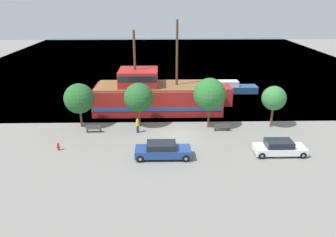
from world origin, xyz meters
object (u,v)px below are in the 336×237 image
(fire_hydrant, at_px, (58,146))
(bench_promenade_west, at_px, (222,127))
(parked_car_curb_mid, at_px, (279,148))
(bench_promenade_east, at_px, (94,129))
(parked_car_curb_front, at_px, (163,150))
(moored_boat_dockside, at_px, (231,88))
(pirate_ship, at_px, (157,95))
(pedestrian_walking_near, at_px, (138,126))

(fire_hydrant, height_order, bench_promenade_west, bench_promenade_west)
(fire_hydrant, relative_size, bench_promenade_west, 0.47)
(parked_car_curb_mid, xyz_separation_m, bench_promenade_east, (-18.10, 5.63, -0.27))
(parked_car_curb_front, bearing_deg, bench_promenade_west, 43.46)
(fire_hydrant, bearing_deg, bench_promenade_west, 14.92)
(parked_car_curb_mid, height_order, fire_hydrant, parked_car_curb_mid)
(moored_boat_dockside, height_order, fire_hydrant, moored_boat_dockside)
(pirate_ship, xyz_separation_m, pedestrian_walking_near, (-2.01, -7.18, -1.22))
(bench_promenade_east, distance_m, bench_promenade_west, 13.85)
(moored_boat_dockside, bearing_deg, pirate_ship, -143.83)
(pirate_ship, distance_m, bench_promenade_east, 9.87)
(moored_boat_dockside, height_order, parked_car_curb_front, moored_boat_dockside)
(parked_car_curb_front, relative_size, pedestrian_walking_near, 3.13)
(parked_car_curb_front, distance_m, pedestrian_walking_near, 6.46)
(moored_boat_dockside, distance_m, parked_car_curb_front, 23.61)
(bench_promenade_west, bearing_deg, pedestrian_walking_near, -178.32)
(bench_promenade_east, relative_size, pedestrian_walking_near, 0.97)
(moored_boat_dockside, relative_size, parked_car_curb_mid, 1.67)
(pirate_ship, height_order, parked_car_curb_mid, pirate_ship)
(parked_car_curb_mid, bearing_deg, bench_promenade_east, 162.72)
(bench_promenade_east, xyz_separation_m, bench_promenade_west, (13.85, 0.14, 0.00))
(bench_promenade_east, bearing_deg, parked_car_curb_mid, -17.28)
(moored_boat_dockside, relative_size, pedestrian_walking_near, 4.84)
(bench_promenade_east, distance_m, pedestrian_walking_near, 4.73)
(moored_boat_dockside, bearing_deg, parked_car_curb_front, -116.25)
(moored_boat_dockside, xyz_separation_m, parked_car_curb_mid, (0.32, -20.77, 0.02))
(parked_car_curb_mid, xyz_separation_m, fire_hydrant, (-20.67, 1.39, -0.29))
(pirate_ship, height_order, pedestrian_walking_near, pirate_ship)
(bench_promenade_west, bearing_deg, moored_boat_dockside, 75.31)
(fire_hydrant, distance_m, pedestrian_walking_near, 8.37)
(parked_car_curb_front, relative_size, parked_car_curb_mid, 1.08)
(parked_car_curb_mid, relative_size, bench_promenade_east, 2.99)
(parked_car_curb_front, bearing_deg, moored_boat_dockside, 63.75)
(fire_hydrant, distance_m, bench_promenade_east, 4.95)
(pirate_ship, relative_size, parked_car_curb_front, 3.42)
(parked_car_curb_front, relative_size, bench_promenade_east, 3.23)
(bench_promenade_east, relative_size, bench_promenade_west, 0.96)
(pirate_ship, relative_size, parked_car_curb_mid, 3.69)
(pirate_ship, relative_size, pedestrian_walking_near, 10.71)
(moored_boat_dockside, xyz_separation_m, bench_promenade_west, (-3.93, -15.00, -0.25))
(parked_car_curb_mid, distance_m, bench_promenade_west, 7.17)
(parked_car_curb_mid, bearing_deg, bench_promenade_west, 126.40)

